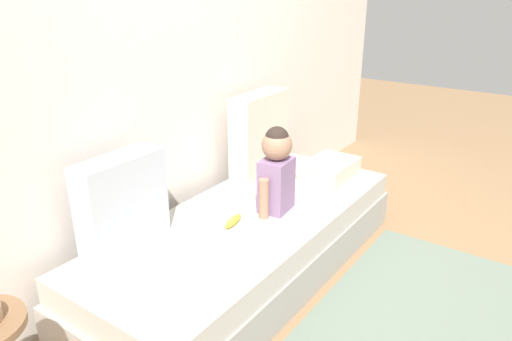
{
  "coord_description": "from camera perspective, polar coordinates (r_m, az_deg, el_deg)",
  "views": [
    {
      "loc": [
        -1.94,
        -1.42,
        1.62
      ],
      "look_at": [
        0.08,
        0.0,
        0.63
      ],
      "focal_mm": 33.5,
      "sensor_mm": 36.0,
      "label": 1
    }
  ],
  "objects": [
    {
      "name": "throw_pillow_right",
      "position": [
        3.23,
        0.42,
        4.44
      ],
      "size": [
        0.49,
        0.16,
        0.55
      ],
      "primitive_type": "cube",
      "color": "beige",
      "rests_on": "couch"
    },
    {
      "name": "couch",
      "position": [
        2.8,
        -0.95,
        -8.89
      ],
      "size": [
        2.15,
        0.86,
        0.38
      ],
      "color": "#9C978F",
      "rests_on": "ground"
    },
    {
      "name": "back_wall",
      "position": [
        2.82,
        -10.55,
        11.96
      ],
      "size": [
        5.35,
        0.1,
        2.3
      ],
      "primitive_type": "cube",
      "color": "silver",
      "rests_on": "ground"
    },
    {
      "name": "folded_blanket",
      "position": [
        3.26,
        8.81,
        0.24
      ],
      "size": [
        0.4,
        0.28,
        0.11
      ],
      "primitive_type": "cube",
      "color": "beige",
      "rests_on": "couch"
    },
    {
      "name": "throw_pillow_left",
      "position": [
        2.44,
        -15.68,
        -3.55
      ],
      "size": [
        0.46,
        0.16,
        0.46
      ],
      "primitive_type": "cube",
      "color": "#B2BCC6",
      "rests_on": "couch"
    },
    {
      "name": "toddler",
      "position": [
        2.68,
        2.46,
        0.25
      ],
      "size": [
        0.3,
        0.17,
        0.5
      ],
      "color": "gray",
      "rests_on": "couch"
    },
    {
      "name": "floor_rug",
      "position": [
        2.57,
        18.09,
        -18.46
      ],
      "size": [
        1.94,
        1.0,
        0.01
      ],
      "primitive_type": "cube",
      "color": "slate",
      "rests_on": "ground"
    },
    {
      "name": "banana",
      "position": [
        2.62,
        -2.76,
        -6.03
      ],
      "size": [
        0.18,
        0.07,
        0.04
      ],
      "primitive_type": "ellipsoid",
      "rotation": [
        0.0,
        0.0,
        0.18
      ],
      "color": "yellow",
      "rests_on": "couch"
    },
    {
      "name": "ground_plane",
      "position": [
        2.9,
        -0.93,
        -12.04
      ],
      "size": [
        12.0,
        12.0,
        0.0
      ],
      "primitive_type": "plane",
      "color": "#93704C"
    }
  ]
}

